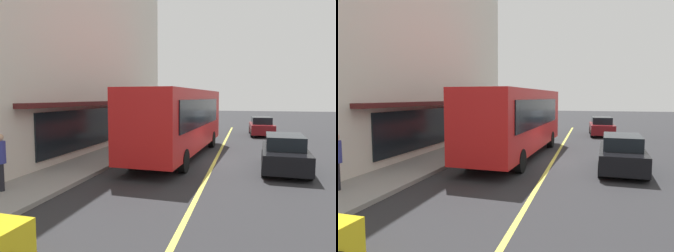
% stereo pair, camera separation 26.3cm
% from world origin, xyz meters
% --- Properties ---
extents(ground, '(120.00, 120.00, 0.00)m').
position_xyz_m(ground, '(0.00, 0.00, 0.00)').
color(ground, '#28282B').
extents(sidewalk, '(80.00, 2.41, 0.15)m').
position_xyz_m(sidewalk, '(0.00, 5.53, 0.07)').
color(sidewalk, gray).
rests_on(sidewalk, ground).
extents(lane_centre_stripe, '(36.00, 0.16, 0.01)m').
position_xyz_m(lane_centre_stripe, '(0.00, 0.00, 0.00)').
color(lane_centre_stripe, '#D8D14C').
rests_on(lane_centre_stripe, ground).
extents(storefront_building, '(22.36, 10.29, 15.21)m').
position_xyz_m(storefront_building, '(2.38, 11.57, 7.60)').
color(storefront_building, silver).
rests_on(storefront_building, ground).
extents(bus, '(11.25, 3.13, 3.50)m').
position_xyz_m(bus, '(1.09, 1.96, 1.99)').
color(bus, red).
rests_on(bus, ground).
extents(car_black, '(4.38, 2.01, 1.52)m').
position_xyz_m(car_black, '(-1.02, -3.06, 0.74)').
color(car_black, black).
rests_on(car_black, ground).
extents(car_maroon, '(4.36, 1.99, 1.52)m').
position_xyz_m(car_maroon, '(11.77, -2.65, 0.74)').
color(car_maroon, maroon).
rests_on(car_maroon, ground).
extents(pedestrian_near_storefront, '(0.34, 0.34, 1.84)m').
position_xyz_m(pedestrian_near_storefront, '(-6.91, 6.05, 1.27)').
color(pedestrian_near_storefront, black).
rests_on(pedestrian_near_storefront, sidewalk).
extents(pedestrian_waiting, '(0.34, 0.34, 1.81)m').
position_xyz_m(pedestrian_waiting, '(10.14, 5.45, 1.25)').
color(pedestrian_waiting, black).
rests_on(pedestrian_waiting, sidewalk).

